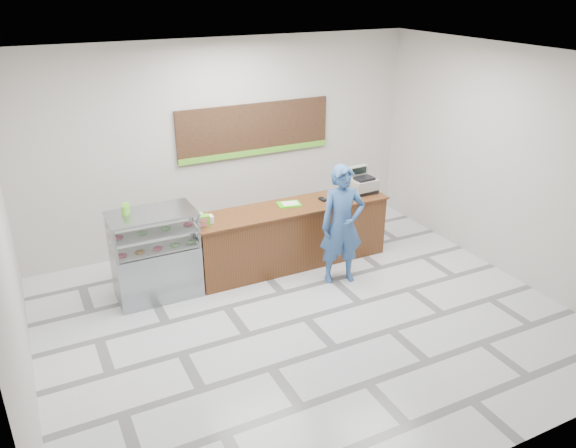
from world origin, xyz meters
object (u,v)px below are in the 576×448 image
cash_register (361,183)px  serving_tray (289,204)px  sales_counter (291,235)px  customer (342,225)px  display_case (155,254)px

cash_register → serving_tray: 1.35m
sales_counter → customer: 1.02m
serving_tray → customer: 1.00m
serving_tray → customer: customer is taller
sales_counter → cash_register: (1.34, 0.07, 0.67)m
serving_tray → cash_register: bearing=11.8°
sales_counter → customer: size_ratio=1.74×
serving_tray → customer: size_ratio=0.22×
serving_tray → display_case: bearing=-166.2°
sales_counter → serving_tray: 0.53m
display_case → serving_tray: (2.22, 0.07, 0.37)m
cash_register → customer: size_ratio=0.26×
display_case → customer: size_ratio=0.71×
display_case → cash_register: size_ratio=2.75×
display_case → serving_tray: size_ratio=3.28×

